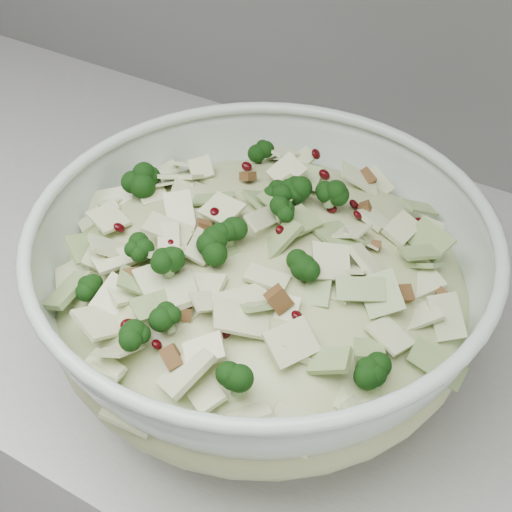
# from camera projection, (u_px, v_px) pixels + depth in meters

# --- Properties ---
(mixing_bowl) EXTENTS (0.39, 0.39, 0.16)m
(mixing_bowl) POSITION_uv_depth(u_px,v_px,m) (262.00, 290.00, 0.62)
(mixing_bowl) COLOR silver
(mixing_bowl) RESTS_ON counter
(salad) EXTENTS (0.43, 0.43, 0.16)m
(salad) POSITION_uv_depth(u_px,v_px,m) (262.00, 269.00, 0.61)
(salad) COLOR #BFC285
(salad) RESTS_ON mixing_bowl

